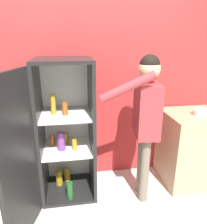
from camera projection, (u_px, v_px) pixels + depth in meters
wall_back at (83, 82)px, 2.66m from camera, size 7.00×0.06×2.55m
refrigerator at (58, 135)px, 2.37m from camera, size 0.82×1.17×1.59m
person at (146, 112)px, 2.29m from camera, size 0.67×0.53×1.64m
counter at (190, 148)px, 2.78m from camera, size 0.69×0.63×0.92m
bowl at (202, 112)px, 2.57m from camera, size 0.19×0.19×0.06m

